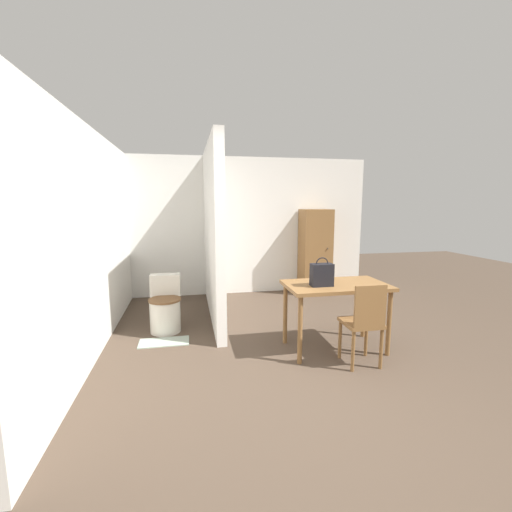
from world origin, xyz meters
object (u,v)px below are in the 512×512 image
(wooden_chair, at_px, (364,321))
(toilet, at_px, (165,308))
(handbag, at_px, (322,275))
(dining_table, at_px, (336,292))
(wooden_cabinet, at_px, (315,251))

(wooden_chair, relative_size, toilet, 1.24)
(handbag, bearing_deg, dining_table, 17.92)
(dining_table, relative_size, wooden_chair, 1.29)
(wooden_chair, relative_size, wooden_cabinet, 0.57)
(dining_table, bearing_deg, wooden_cabinet, 74.20)
(dining_table, bearing_deg, wooden_chair, -76.38)
(toilet, bearing_deg, wooden_cabinet, 28.93)
(dining_table, xyz_separation_m, wooden_cabinet, (0.70, 2.47, 0.10))
(dining_table, xyz_separation_m, wooden_chair, (0.11, -0.45, -0.20))
(dining_table, bearing_deg, toilet, 152.77)
(toilet, relative_size, wooden_cabinet, 0.46)
(dining_table, height_order, wooden_cabinet, wooden_cabinet)
(wooden_cabinet, bearing_deg, toilet, -151.07)
(dining_table, xyz_separation_m, handbag, (-0.20, -0.07, 0.22))
(wooden_chair, bearing_deg, dining_table, 104.39)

